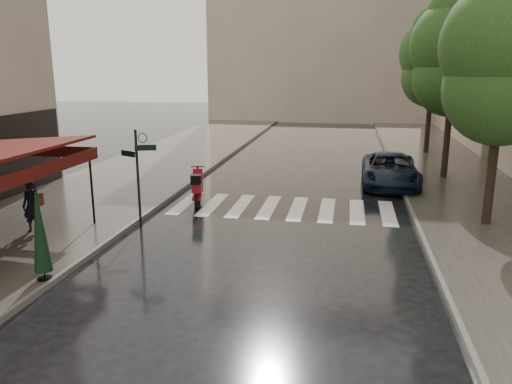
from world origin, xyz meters
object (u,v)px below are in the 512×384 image
(parked_car, at_px, (390,170))
(parasol_front, at_px, (39,229))
(scooter, at_px, (197,189))
(pedestrian_with_umbrella, at_px, (29,180))

(parked_car, bearing_deg, parasol_front, -125.46)
(parked_car, distance_m, parasol_front, 14.66)
(scooter, bearing_deg, parked_car, 17.57)
(parasol_front, bearing_deg, parked_car, 53.80)
(pedestrian_with_umbrella, bearing_deg, parasol_front, -56.95)
(pedestrian_with_umbrella, height_order, parked_car, pedestrian_with_umbrella)
(pedestrian_with_umbrella, bearing_deg, parked_car, 34.55)
(scooter, relative_size, parasol_front, 0.85)
(scooter, distance_m, parasol_front, 7.58)
(pedestrian_with_umbrella, relative_size, parasol_front, 1.05)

